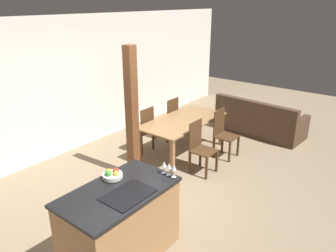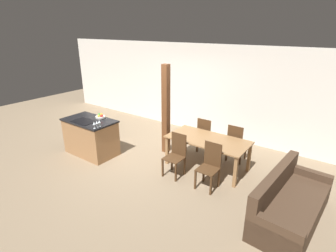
{
  "view_description": "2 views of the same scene",
  "coord_description": "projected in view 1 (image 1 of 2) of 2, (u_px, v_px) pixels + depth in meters",
  "views": [
    {
      "loc": [
        -3.47,
        -3.01,
        2.96
      ],
      "look_at": [
        0.6,
        0.2,
        0.95
      ],
      "focal_mm": 35.0,
      "sensor_mm": 36.0,
      "label": 1
    },
    {
      "loc": [
        3.99,
        -4.47,
        3.13
      ],
      "look_at": [
        0.6,
        0.2,
        0.95
      ],
      "focal_mm": 28.0,
      "sensor_mm": 36.0,
      "label": 2
    }
  ],
  "objects": [
    {
      "name": "dining_chair_far_right",
      "position": [
        169.0,
        118.0,
        7.27
      ],
      "size": [
        0.4,
        0.4,
        0.96
      ],
      "rotation": [
        0.0,
        0.0,
        3.14
      ],
      "color": "#472D19",
      "rests_on": "ground_plane"
    },
    {
      "name": "dining_chair_near_left",
      "position": [
        200.0,
        147.0,
        5.87
      ],
      "size": [
        0.4,
        0.4,
        0.96
      ],
      "color": "#472D19",
      "rests_on": "ground_plane"
    },
    {
      "name": "fruit_bowl",
      "position": [
        112.0,
        175.0,
        3.95
      ],
      "size": [
        0.25,
        0.25,
        0.11
      ],
      "color": "silver",
      "rests_on": "kitchen_island"
    },
    {
      "name": "dining_chair_near_right",
      "position": [
        223.0,
        133.0,
        6.48
      ],
      "size": [
        0.4,
        0.4,
        0.96
      ],
      "color": "#472D19",
      "rests_on": "ground_plane"
    },
    {
      "name": "wine_glass_middle",
      "position": [
        169.0,
        166.0,
        3.98
      ],
      "size": [
        0.06,
        0.06,
        0.16
      ],
      "color": "silver",
      "rests_on": "kitchen_island"
    },
    {
      "name": "dining_chair_far_left",
      "position": [
        144.0,
        129.0,
        6.66
      ],
      "size": [
        0.4,
        0.4,
        0.96
      ],
      "rotation": [
        0.0,
        0.0,
        3.14
      ],
      "color": "#472D19",
      "rests_on": "ground_plane"
    },
    {
      "name": "ground_plane",
      "position": [
        155.0,
        193.0,
        5.35
      ],
      "size": [
        16.0,
        16.0,
        0.0
      ],
      "primitive_type": "plane",
      "color": "#847056"
    },
    {
      "name": "wine_glass_near",
      "position": [
        174.0,
        168.0,
        3.93
      ],
      "size": [
        0.06,
        0.06,
        0.16
      ],
      "color": "silver",
      "rests_on": "kitchen_island"
    },
    {
      "name": "kitchen_island",
      "position": [
        120.0,
        224.0,
        3.89
      ],
      "size": [
        1.37,
        0.8,
        0.94
      ],
      "color": "#9E7047",
      "rests_on": "ground_plane"
    },
    {
      "name": "dining_table",
      "position": [
        183.0,
        124.0,
        6.52
      ],
      "size": [
        1.86,
        0.93,
        0.73
      ],
      "color": "olive",
      "rests_on": "ground_plane"
    },
    {
      "name": "couch",
      "position": [
        259.0,
        122.0,
        7.67
      ],
      "size": [
        0.97,
        2.05,
        0.84
      ],
      "rotation": [
        0.0,
        0.0,
        1.49
      ],
      "color": "#473323",
      "rests_on": "ground_plane"
    },
    {
      "name": "wall_back",
      "position": [
        55.0,
        89.0,
        6.3
      ],
      "size": [
        11.2,
        0.08,
        2.7
      ],
      "color": "silver",
      "rests_on": "ground_plane"
    },
    {
      "name": "timber_post",
      "position": [
        132.0,
        115.0,
        5.46
      ],
      "size": [
        0.16,
        0.16,
        2.31
      ],
      "color": "brown",
      "rests_on": "ground_plane"
    },
    {
      "name": "wine_glass_far",
      "position": [
        164.0,
        165.0,
        4.02
      ],
      "size": [
        0.06,
        0.06,
        0.16
      ],
      "color": "silver",
      "rests_on": "kitchen_island"
    }
  ]
}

